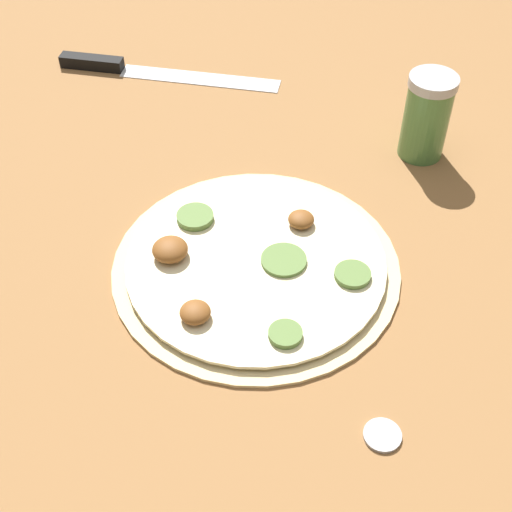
{
  "coord_description": "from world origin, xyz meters",
  "views": [
    {
      "loc": [
        -0.46,
        -0.26,
        0.56
      ],
      "look_at": [
        0.0,
        0.0,
        0.02
      ],
      "focal_mm": 50.0,
      "sensor_mm": 36.0,
      "label": 1
    }
  ],
  "objects_px": {
    "pizza": "(254,264)",
    "loose_cap": "(383,434)",
    "spice_jar": "(427,116)",
    "knife": "(131,68)"
  },
  "relations": [
    {
      "from": "knife",
      "to": "loose_cap",
      "type": "bearing_deg",
      "value": -53.11
    },
    {
      "from": "knife",
      "to": "loose_cap",
      "type": "xyz_separation_m",
      "value": [
        -0.37,
        -0.56,
        -0.0
      ]
    },
    {
      "from": "knife",
      "to": "loose_cap",
      "type": "distance_m",
      "value": 0.67
    },
    {
      "from": "pizza",
      "to": "loose_cap",
      "type": "relative_size",
      "value": 9.11
    },
    {
      "from": "knife",
      "to": "spice_jar",
      "type": "height_order",
      "value": "spice_jar"
    },
    {
      "from": "pizza",
      "to": "knife",
      "type": "xyz_separation_m",
      "value": [
        0.25,
        0.36,
        -0.0
      ]
    },
    {
      "from": "spice_jar",
      "to": "loose_cap",
      "type": "xyz_separation_m",
      "value": [
        -0.4,
        -0.12,
        -0.05
      ]
    },
    {
      "from": "pizza",
      "to": "loose_cap",
      "type": "distance_m",
      "value": 0.23
    },
    {
      "from": "pizza",
      "to": "loose_cap",
      "type": "bearing_deg",
      "value": -121.07
    },
    {
      "from": "pizza",
      "to": "spice_jar",
      "type": "bearing_deg",
      "value": -16.3
    }
  ]
}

